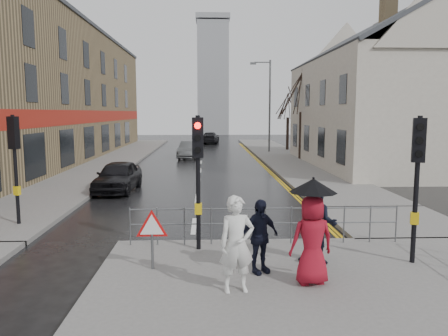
{
  "coord_description": "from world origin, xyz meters",
  "views": [
    {
      "loc": [
        0.42,
        -10.63,
        3.61
      ],
      "look_at": [
        0.96,
        2.88,
        1.88
      ],
      "focal_mm": 35.0,
      "sensor_mm": 36.0,
      "label": 1
    }
  ],
  "objects": [
    {
      "name": "ground",
      "position": [
        0.0,
        0.0,
        0.0
      ],
      "size": [
        120.0,
        120.0,
        0.0
      ],
      "primitive_type": "plane",
      "color": "black",
      "rests_on": "ground"
    },
    {
      "name": "near_pavement",
      "position": [
        3.0,
        -3.5,
        0.07
      ],
      "size": [
        10.0,
        9.0,
        0.14
      ],
      "primitive_type": "cube",
      "color": "#605E5B",
      "rests_on": "ground"
    },
    {
      "name": "left_pavement",
      "position": [
        -6.5,
        23.0,
        0.07
      ],
      "size": [
        4.0,
        44.0,
        0.14
      ],
      "primitive_type": "cube",
      "color": "#605E5B",
      "rests_on": "ground"
    },
    {
      "name": "right_pavement",
      "position": [
        6.5,
        25.0,
        0.07
      ],
      "size": [
        4.0,
        40.0,
        0.14
      ],
      "primitive_type": "cube",
      "color": "#605E5B",
      "rests_on": "ground"
    },
    {
      "name": "pavement_bridge_right",
      "position": [
        6.5,
        3.0,
        0.07
      ],
      "size": [
        4.0,
        4.2,
        0.14
      ],
      "primitive_type": "cube",
      "color": "#605E5B",
      "rests_on": "ground"
    },
    {
      "name": "building_left_terrace",
      "position": [
        -12.0,
        22.0,
        5.0
      ],
      "size": [
        8.0,
        42.0,
        10.0
      ],
      "primitive_type": "cube",
      "color": "olive",
      "rests_on": "ground"
    },
    {
      "name": "building_right_cream",
      "position": [
        12.0,
        18.0,
        4.78
      ],
      "size": [
        9.0,
        16.4,
        10.1
      ],
      "color": "beige",
      "rests_on": "ground"
    },
    {
      "name": "church_tower",
      "position": [
        1.5,
        62.0,
        9.0
      ],
      "size": [
        5.0,
        5.0,
        18.0
      ],
      "primitive_type": "cube",
      "color": "gray",
      "rests_on": "ground"
    },
    {
      "name": "traffic_signal_near_left",
      "position": [
        0.2,
        0.2,
        2.46
      ],
      "size": [
        0.28,
        0.27,
        3.4
      ],
      "color": "black",
      "rests_on": "near_pavement"
    },
    {
      "name": "traffic_signal_near_right",
      "position": [
        5.2,
        -1.0,
        2.46
      ],
      "size": [
        0.34,
        0.33,
        3.4
      ],
      "color": "black",
      "rests_on": "near_pavement"
    },
    {
      "name": "traffic_signal_far_left",
      "position": [
        -5.5,
        3.0,
        2.46
      ],
      "size": [
        0.34,
        0.33,
        3.4
      ],
      "color": "black",
      "rests_on": "left_pavement"
    },
    {
      "name": "guard_railing_front",
      "position": [
        1.95,
        0.6,
        0.86
      ],
      "size": [
        7.14,
        0.04,
        1.0
      ],
      "color": "#595B5E",
      "rests_on": "near_pavement"
    },
    {
      "name": "warning_sign",
      "position": [
        -0.8,
        -1.21,
        1.04
      ],
      "size": [
        0.8,
        0.07,
        1.35
      ],
      "color": "#595B5E",
      "rests_on": "near_pavement"
    },
    {
      "name": "street_lamp",
      "position": [
        5.82,
        28.0,
        4.71
      ],
      "size": [
        1.83,
        0.25,
        8.0
      ],
      "color": "#595B5E",
      "rests_on": "right_pavement"
    },
    {
      "name": "tree_near",
      "position": [
        7.5,
        22.0,
        5.14
      ],
      "size": [
        2.4,
        2.4,
        6.58
      ],
      "color": "black",
      "rests_on": "right_pavement"
    },
    {
      "name": "tree_far",
      "position": [
        8.0,
        30.0,
        4.42
      ],
      "size": [
        2.4,
        2.4,
        5.64
      ],
      "color": "black",
      "rests_on": "right_pavement"
    },
    {
      "name": "pedestrian_a",
      "position": [
        0.99,
        -2.5,
        1.09
      ],
      "size": [
        0.76,
        0.57,
        1.89
      ],
      "primitive_type": "imported",
      "rotation": [
        0.0,
        0.0,
        0.18
      ],
      "color": "silver",
      "rests_on": "near_pavement"
    },
    {
      "name": "pedestrian_b",
      "position": [
        2.97,
        -0.95,
        1.04
      ],
      "size": [
        1.05,
        0.92,
        1.8
      ],
      "primitive_type": "imported",
      "rotation": [
        0.0,
        0.0,
        -0.32
      ],
      "color": "black",
      "rests_on": "near_pavement"
    },
    {
      "name": "pedestrian_with_umbrella",
      "position": [
        2.54,
        -2.16,
        1.29
      ],
      "size": [
        0.97,
        0.96,
        2.17
      ],
      "color": "maroon",
      "rests_on": "near_pavement"
    },
    {
      "name": "pedestrian_d",
      "position": [
        1.55,
        -1.51,
        0.95
      ],
      "size": [
        1.03,
        0.79,
        1.62
      ],
      "primitive_type": "imported",
      "rotation": [
        0.0,
        0.0,
        0.49
      ],
      "color": "black",
      "rests_on": "near_pavement"
    },
    {
      "name": "car_parked",
      "position": [
        -3.66,
        9.35,
        0.7
      ],
      "size": [
        1.88,
        4.19,
        1.4
      ],
      "primitive_type": "imported",
      "rotation": [
        0.0,
        0.0,
        -0.05
      ],
      "color": "black",
      "rests_on": "ground"
    },
    {
      "name": "car_mid",
      "position": [
        -0.93,
        23.83,
        0.67
      ],
      "size": [
        1.85,
        4.18,
        1.33
      ],
      "primitive_type": "imported",
      "rotation": [
        0.0,
        0.0,
        -0.11
      ],
      "color": "#494D4F",
      "rests_on": "ground"
    },
    {
      "name": "car_far",
      "position": [
        0.86,
        40.2,
        0.66
      ],
      "size": [
        2.27,
        4.72,
        1.33
      ],
      "primitive_type": "imported",
      "rotation": [
        0.0,
        0.0,
        3.05
      ],
      "color": "black",
      "rests_on": "ground"
    }
  ]
}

